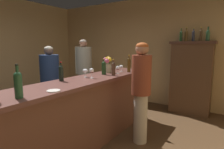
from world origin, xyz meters
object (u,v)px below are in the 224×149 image
at_px(bar_counter, 87,111).
at_px(wine_bottle_malbec, 113,68).
at_px(display_cabinet, 191,76).
at_px(bartender, 141,88).
at_px(wine_glass_front, 85,71).
at_px(wine_glass_spare, 118,68).
at_px(wine_glass_rear, 92,71).
at_px(cheese_plate, 54,91).
at_px(flower_arrangement, 108,65).
at_px(patron_in_grey, 84,71).
at_px(wine_bottle_chardonnay, 104,67).
at_px(display_bottle_midleft, 186,35).
at_px(display_bottle_midright, 201,35).
at_px(wine_glass_mid, 121,67).
at_px(wine_bottle_rose, 129,64).
at_px(display_bottle_center, 193,35).
at_px(wine_bottle_syrah, 61,72).
at_px(wine_bottle_pinot, 18,83).
at_px(patron_redhead, 50,81).
at_px(display_bottle_right, 208,35).
at_px(display_bottle_left, 181,36).

height_order(bar_counter, wine_bottle_malbec, wine_bottle_malbec).
bearing_deg(display_cabinet, bartender, -101.79).
xyz_separation_m(wine_glass_front, wine_glass_spare, (0.22, 0.65, -0.01)).
relative_size(wine_glass_rear, cheese_plate, 1.05).
bearing_deg(flower_arrangement, wine_glass_spare, -0.01).
bearing_deg(wine_glass_rear, patron_in_grey, 135.76).
bearing_deg(wine_bottle_malbec, wine_glass_front, -125.66).
bearing_deg(wine_bottle_chardonnay, display_cabinet, 59.04).
distance_m(wine_bottle_chardonnay, display_bottle_midleft, 2.19).
relative_size(wine_bottle_malbec, cheese_plate, 1.87).
bearing_deg(display_bottle_midright, bartender, -105.84).
xyz_separation_m(display_cabinet, wine_glass_mid, (-1.05, -1.38, 0.29)).
height_order(wine_glass_front, cheese_plate, wine_glass_front).
height_order(wine_bottle_rose, display_bottle_center, display_bottle_center).
distance_m(bar_counter, wine_glass_mid, 1.16).
bearing_deg(display_bottle_center, wine_glass_spare, -120.92).
relative_size(wine_bottle_rose, cheese_plate, 2.25).
relative_size(wine_bottle_chardonnay, flower_arrangement, 0.93).
relative_size(cheese_plate, display_bottle_midleft, 0.47).
xyz_separation_m(wine_bottle_syrah, patron_in_grey, (-1.02, 1.63, -0.25)).
distance_m(display_cabinet, wine_glass_mid, 1.76).
bearing_deg(wine_glass_spare, display_cabinet, 58.93).
height_order(wine_bottle_syrah, wine_glass_mid, wine_bottle_syrah).
height_order(display_bottle_center, display_bottle_midright, display_bottle_midright).
bearing_deg(wine_bottle_pinot, bar_counter, 98.03).
xyz_separation_m(display_bottle_midleft, display_bottle_center, (0.15, -0.00, -0.01)).
height_order(wine_glass_mid, patron_redhead, patron_redhead).
bearing_deg(cheese_plate, wine_glass_rear, 101.95).
bearing_deg(wine_glass_rear, flower_arrangement, 102.56).
xyz_separation_m(wine_bottle_malbec, patron_redhead, (-1.42, -0.20, -0.34)).
distance_m(wine_glass_mid, display_bottle_right, 2.03).
relative_size(flower_arrangement, display_bottle_left, 0.97).
bearing_deg(wine_bottle_syrah, display_bottle_right, 60.18).
bearing_deg(wine_bottle_malbec, wine_bottle_syrah, -113.15).
bearing_deg(wine_glass_front, patron_in_grey, 132.56).
distance_m(wine_bottle_malbec, display_bottle_midleft, 2.12).
distance_m(display_cabinet, patron_in_grey, 2.54).
distance_m(wine_bottle_syrah, wine_bottle_rose, 1.40).
relative_size(wine_bottle_chardonnay, display_bottle_left, 0.90).
relative_size(wine_bottle_malbec, patron_in_grey, 0.16).
distance_m(wine_glass_front, display_bottle_midright, 2.72).
bearing_deg(wine_bottle_rose, display_bottle_left, 65.53).
height_order(bar_counter, display_cabinet, display_cabinet).
bearing_deg(cheese_plate, display_bottle_right, 70.13).
bearing_deg(display_bottle_left, wine_glass_spare, -113.54).
xyz_separation_m(wine_glass_front, wine_glass_mid, (0.15, 0.89, -0.01)).
bearing_deg(display_bottle_right, wine_bottle_rose, -130.71).
bearing_deg(wine_bottle_malbec, flower_arrangement, 139.45).
relative_size(wine_bottle_syrah, patron_in_grey, 0.16).
bearing_deg(wine_glass_spare, display_bottle_left, 66.46).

